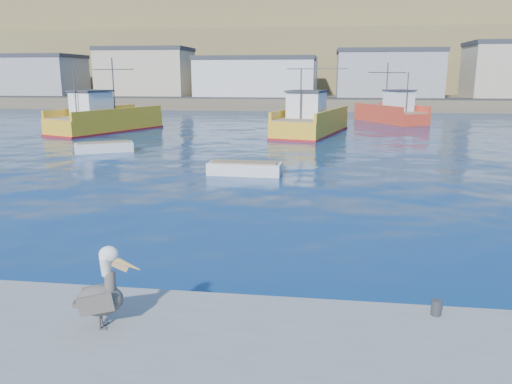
% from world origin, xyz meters
% --- Properties ---
extents(ground, '(260.00, 260.00, 0.00)m').
position_xyz_m(ground, '(0.00, 0.00, 0.00)').
color(ground, '#072952').
rests_on(ground, ground).
extents(dock_bollards, '(36.20, 0.20, 0.30)m').
position_xyz_m(dock_bollards, '(0.60, -3.40, 0.65)').
color(dock_bollards, '#4C4C4C').
rests_on(dock_bollards, dock).
extents(far_shore, '(200.00, 81.00, 24.00)m').
position_xyz_m(far_shore, '(0.00, 109.20, 8.98)').
color(far_shore, brown).
rests_on(far_shore, ground).
extents(trawler_yellow_a, '(7.50, 11.47, 6.47)m').
position_xyz_m(trawler_yellow_a, '(-18.46, 29.55, 1.02)').
color(trawler_yellow_a, gold).
rests_on(trawler_yellow_a, ground).
extents(trawler_yellow_b, '(6.52, 11.79, 6.50)m').
position_xyz_m(trawler_yellow_b, '(-0.36, 30.20, 1.03)').
color(trawler_yellow_b, gold).
rests_on(trawler_yellow_b, ground).
extents(boat_orange, '(7.14, 9.48, 6.16)m').
position_xyz_m(boat_orange, '(7.82, 42.25, 1.06)').
color(boat_orange, red).
rests_on(boat_orange, ground).
extents(skiff_left, '(3.83, 2.88, 0.80)m').
position_xyz_m(skiff_left, '(-13.46, 18.33, 0.25)').
color(skiff_left, silver).
rests_on(skiff_left, ground).
extents(skiff_mid, '(3.74, 1.45, 0.80)m').
position_xyz_m(skiff_mid, '(-3.12, 12.04, 0.26)').
color(skiff_mid, silver).
rests_on(skiff_mid, ground).
extents(pelican, '(1.22, 0.69, 1.52)m').
position_xyz_m(pelican, '(-3.01, -4.68, 1.15)').
color(pelican, '#595451').
rests_on(pelican, dock).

